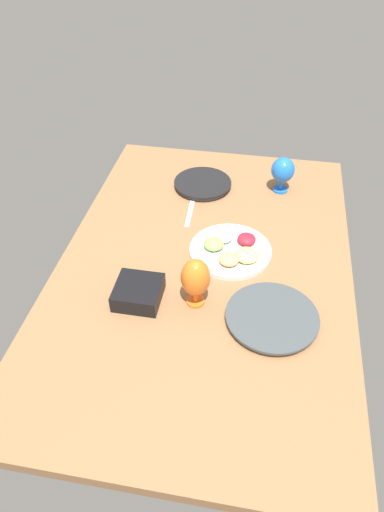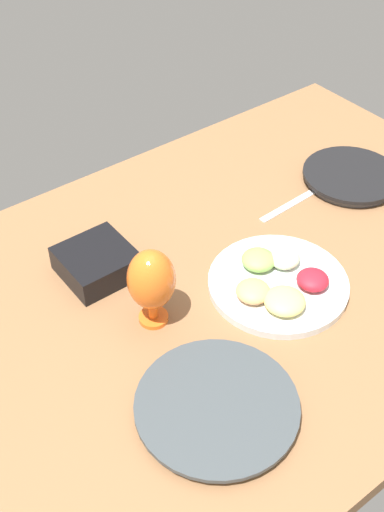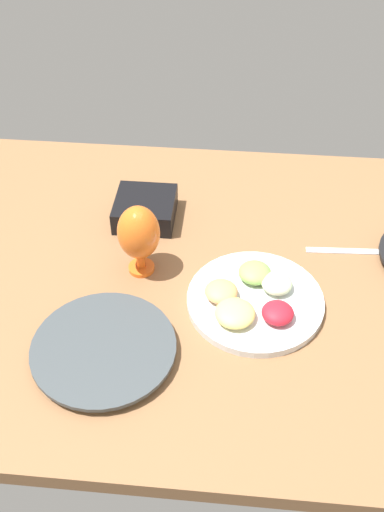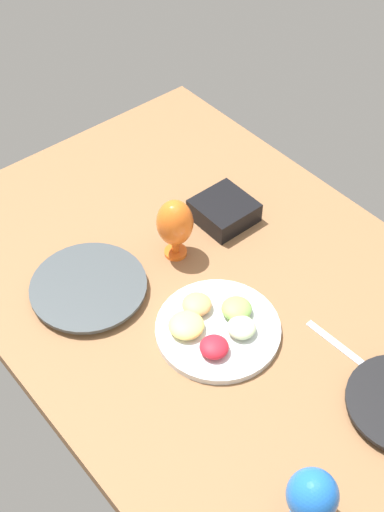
% 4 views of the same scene
% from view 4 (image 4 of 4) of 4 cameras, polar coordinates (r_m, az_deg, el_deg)
% --- Properties ---
extents(ground_plane, '(1.60, 1.04, 0.04)m').
position_cam_4_polar(ground_plane, '(1.70, 2.65, -3.81)').
color(ground_plane, '#8C603D').
extents(dinner_plate_right, '(0.30, 0.30, 0.03)m').
position_cam_4_polar(dinner_plate_right, '(1.71, -8.78, -2.70)').
color(dinner_plate_right, silver).
rests_on(dinner_plate_right, ground_plane).
extents(fruit_platter, '(0.30, 0.30, 0.05)m').
position_cam_4_polar(fruit_platter, '(1.60, 2.06, -6.01)').
color(fruit_platter, silver).
rests_on(fruit_platter, ground_plane).
extents(hurricane_glass_blue, '(0.10, 0.10, 0.16)m').
position_cam_4_polar(hurricane_glass_blue, '(1.33, 10.18, -19.46)').
color(hurricane_glass_blue, blue).
rests_on(hurricane_glass_blue, ground_plane).
extents(hurricane_glass_orange, '(0.10, 0.10, 0.18)m').
position_cam_4_polar(hurricane_glass_orange, '(1.71, -1.49, 2.74)').
color(hurricane_glass_orange, orange).
rests_on(hurricane_glass_orange, ground_plane).
extents(square_bowl_black, '(0.15, 0.15, 0.06)m').
position_cam_4_polar(square_bowl_black, '(1.86, 2.74, 3.95)').
color(square_bowl_black, black).
rests_on(square_bowl_black, ground_plane).
extents(fork_by_left_plate, '(0.18, 0.03, 0.01)m').
position_cam_4_polar(fork_by_left_plate, '(1.63, 12.28, -7.35)').
color(fork_by_left_plate, silver).
rests_on(fork_by_left_plate, ground_plane).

